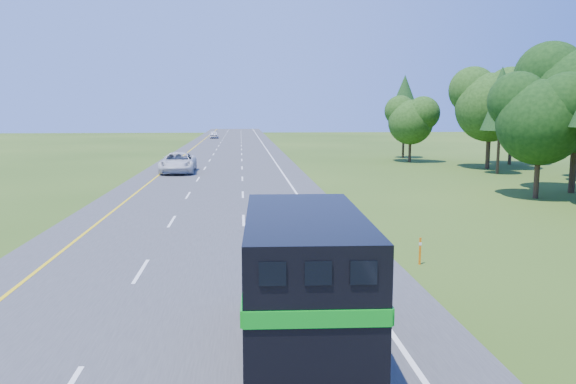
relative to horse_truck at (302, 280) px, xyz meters
name	(u,v)px	position (x,y,z in m)	size (l,w,h in m)	color
road	(221,175)	(-3.07, 37.48, -1.87)	(15.00, 260.00, 0.04)	#38383A
lane_markings	(221,175)	(-3.07, 37.48, -1.85)	(11.15, 260.00, 0.01)	yellow
horse_truck	(302,280)	(0.00, 0.00, 0.00)	(2.73, 7.92, 3.47)	black
white_suv	(178,163)	(-7.08, 39.73, -0.94)	(3.03, 6.57, 1.83)	silver
far_car	(214,135)	(-6.85, 105.03, -1.10)	(1.78, 4.43, 1.51)	silver
delineator	(420,250)	(5.21, 7.62, -1.35)	(0.08, 0.05, 1.02)	orange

